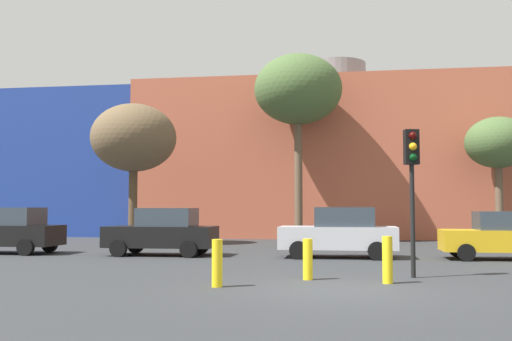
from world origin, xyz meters
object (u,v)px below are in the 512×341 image
Objects in this scene: bare_tree_2 at (298,91)px; parked_car_1 at (163,232)px; parked_car_0 at (8,231)px; bollard_yellow_0 at (217,263)px; parked_car_3 at (500,236)px; bollard_yellow_1 at (308,259)px; traffic_light_island at (412,168)px; bare_tree_0 at (498,144)px; bare_tree_1 at (134,138)px; bollard_yellow_2 at (387,260)px; parked_car_2 at (340,232)px.

parked_car_1 is at bearing -113.83° from bare_tree_2.
bare_tree_2 is (10.51, 9.71, 7.09)m from parked_car_0.
bollard_yellow_0 is at bearing -91.18° from bare_tree_2.
parked_car_3 is 3.79× the size of bollard_yellow_1.
traffic_light_island is 3.55× the size of bollard_yellow_0.
parked_car_3 is (11.98, -0.00, -0.06)m from parked_car_1.
parked_car_3 is at bearing -103.48° from bare_tree_0.
parked_car_0 is at bearing -113.76° from bare_tree_1.
bare_tree_2 is (-7.69, 9.71, 7.15)m from parked_car_3.
bare_tree_2 is (-4.17, 15.58, 5.19)m from traffic_light_island.
parked_car_0 is 15.96m from bare_tree_2.
bollard_yellow_0 is (3.92, -8.33, -0.34)m from parked_car_1.
bare_tree_2 is 8.98× the size of bollard_yellow_2.
parked_car_1 is at bearing -0.00° from parked_car_3.
parked_car_1 is 1.07× the size of parked_car_3.
parked_car_1 is 0.41× the size of bare_tree_2.
parked_car_1 reaches higher than bollard_yellow_1.
bare_tree_1 is at bearing -146.51° from traffic_light_island.
traffic_light_island is 3.57m from bollard_yellow_1.
bare_tree_0 is 21.56m from bollard_yellow_0.
bollard_yellow_1 is at bearing -117.12° from bare_tree_0.
bare_tree_0 is at bearing -103.48° from parked_car_3.
bollard_yellow_0 is (7.40, -14.54, -4.62)m from bare_tree_1.
traffic_light_island reaches higher than parked_car_1.
bare_tree_1 is at bearing -155.79° from bare_tree_2.
parked_car_0 is 4.09× the size of bollard_yellow_1.
traffic_light_island is at bearing 145.22° from parked_car_1.
traffic_light_island reaches higher than bollard_yellow_2.
parked_car_0 reaches higher than parked_car_3.
bare_tree_2 is 9.86× the size of bollard_yellow_1.
bare_tree_2 is 18.71m from bollard_yellow_2.
bollard_yellow_0 is (-2.61, -8.33, -0.36)m from parked_car_2.
parked_car_0 reaches higher than bollard_yellow_2.
parked_car_1 is 6.53m from parked_car_2.
bollard_yellow_1 is (1.92, 1.65, -0.03)m from bollard_yellow_0.
bollard_yellow_1 is at bearing 131.14° from parked_car_1.
bare_tree_2 reaches higher than parked_car_2.
parked_car_3 is at bearing -51.62° from bare_tree_2.
bollard_yellow_0 is at bearing 140.58° from parked_car_0.
parked_car_2 is 8.74m from bollard_yellow_0.
bare_tree_2 is at bearing 88.82° from bollard_yellow_0.
bollard_yellow_2 is (-4.24, -7.12, -0.27)m from parked_car_3.
bare_tree_2 is at bearing -137.27° from parked_car_0.
bare_tree_1 reaches higher than traffic_light_island.
bare_tree_0 is 6.35× the size of bollard_yellow_1.
bollard_yellow_2 is at bearing 137.36° from parked_car_1.
parked_car_0 is 13.12m from bollard_yellow_0.
traffic_light_island is 0.59× the size of bare_tree_0.
traffic_light_island reaches higher than bollard_yellow_1.
bollard_yellow_2 is (-0.73, -1.25, -2.23)m from traffic_light_island.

